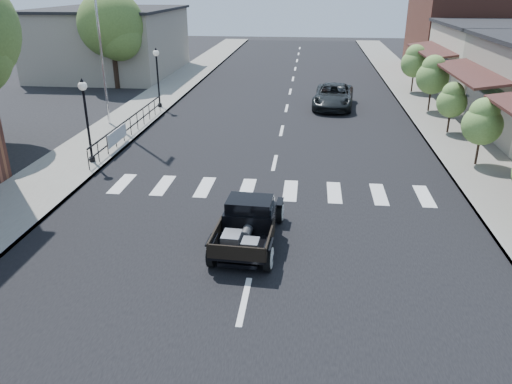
# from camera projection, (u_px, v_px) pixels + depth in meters

# --- Properties ---
(ground) EXTENTS (120.00, 120.00, 0.00)m
(ground) POSITION_uv_depth(u_px,v_px,m) (257.00, 242.00, 14.75)
(ground) COLOR black
(ground) RESTS_ON ground
(road) EXTENTS (14.00, 80.00, 0.02)m
(road) POSITION_uv_depth(u_px,v_px,m) (285.00, 116.00, 28.49)
(road) COLOR black
(road) RESTS_ON ground
(road_markings) EXTENTS (12.00, 60.00, 0.06)m
(road_markings) POSITION_uv_depth(u_px,v_px,m) (279.00, 142.00, 23.91)
(road_markings) COLOR silver
(road_markings) RESTS_ON ground
(sidewalk_left) EXTENTS (3.00, 80.00, 0.15)m
(sidewalk_left) POSITION_uv_depth(u_px,v_px,m) (140.00, 112.00, 29.30)
(sidewalk_left) COLOR #99978B
(sidewalk_left) RESTS_ON ground
(sidewalk_right) EXTENTS (3.00, 80.00, 0.15)m
(sidewalk_right) POSITION_uv_depth(u_px,v_px,m) (438.00, 119.00, 27.62)
(sidewalk_right) COLOR gray
(sidewalk_right) RESTS_ON ground
(low_building_left) EXTENTS (10.00, 12.00, 5.00)m
(low_building_left) POSITION_uv_depth(u_px,v_px,m) (112.00, 43.00, 40.91)
(low_building_left) COLOR #A19787
(low_building_left) RESTS_ON ground
(far_building_right) EXTENTS (11.00, 10.00, 7.00)m
(far_building_right) POSITION_uv_depth(u_px,v_px,m) (484.00, 29.00, 41.17)
(far_building_right) COLOR brown
(far_building_right) RESTS_ON ground
(railing) EXTENTS (0.08, 10.00, 1.00)m
(railing) POSITION_uv_depth(u_px,v_px,m) (131.00, 125.00, 24.38)
(railing) COLOR black
(railing) RESTS_ON sidewalk_left
(banner) EXTENTS (0.04, 2.20, 0.60)m
(banner) POSITION_uv_depth(u_px,v_px,m) (118.00, 141.00, 22.62)
(banner) COLOR silver
(banner) RESTS_ON sidewalk_left
(lamp_post_b) EXTENTS (0.36, 0.36, 3.46)m
(lamp_post_b) POSITION_uv_depth(u_px,v_px,m) (87.00, 121.00, 20.27)
(lamp_post_b) COLOR black
(lamp_post_b) RESTS_ON sidewalk_left
(lamp_post_c) EXTENTS (0.36, 0.36, 3.46)m
(lamp_post_c) POSITION_uv_depth(u_px,v_px,m) (158.00, 78.00, 29.43)
(lamp_post_c) COLOR black
(lamp_post_c) RESTS_ON sidewalk_left
(flagpole) EXTENTS (0.12, 0.12, 12.21)m
(flagpole) POSITION_uv_depth(u_px,v_px,m) (95.00, 1.00, 24.22)
(flagpole) COLOR silver
(flagpole) RESTS_ON sidewalk_left
(big_tree_far) EXTENTS (4.56, 4.56, 6.69)m
(big_tree_far) POSITION_uv_depth(u_px,v_px,m) (113.00, 40.00, 34.84)
(big_tree_far) COLOR #4B682C
(big_tree_far) RESTS_ON ground
(small_tree_b) EXTENTS (1.59, 1.59, 2.65)m
(small_tree_b) POSITION_uv_depth(u_px,v_px,m) (481.00, 133.00, 20.13)
(small_tree_b) COLOR #5E873E
(small_tree_b) RESTS_ON sidewalk_right
(small_tree_c) EXTENTS (1.45, 1.45, 2.41)m
(small_tree_c) POSITION_uv_depth(u_px,v_px,m) (451.00, 109.00, 24.52)
(small_tree_c) COLOR #5E873E
(small_tree_c) RESTS_ON sidewalk_right
(small_tree_d) EXTENTS (1.84, 1.84, 3.07)m
(small_tree_d) POSITION_uv_depth(u_px,v_px,m) (432.00, 84.00, 28.60)
(small_tree_d) COLOR #5E873E
(small_tree_d) RESTS_ON sidewalk_right
(small_tree_e) EXTENTS (1.82, 1.82, 3.03)m
(small_tree_e) POSITION_uv_depth(u_px,v_px,m) (414.00, 69.00, 33.66)
(small_tree_e) COLOR #5E873E
(small_tree_e) RESTS_ON sidewalk_right
(hotrod_pickup) EXTENTS (2.07, 4.08, 1.38)m
(hotrod_pickup) POSITION_uv_depth(u_px,v_px,m) (249.00, 222.00, 14.41)
(hotrod_pickup) COLOR black
(hotrod_pickup) RESTS_ON ground
(second_car) EXTENTS (2.72, 5.14, 1.38)m
(second_car) POSITION_uv_depth(u_px,v_px,m) (333.00, 96.00, 30.31)
(second_car) COLOR black
(second_car) RESTS_ON ground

